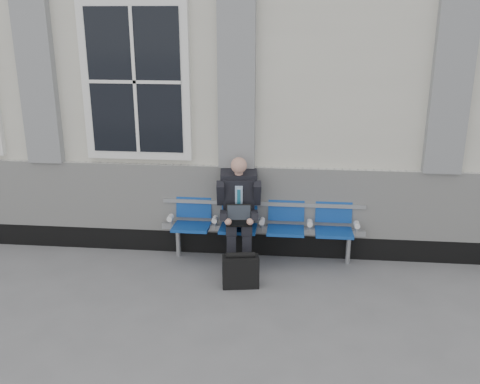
# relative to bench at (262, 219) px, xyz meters

# --- Properties ---
(ground) EXTENTS (70.00, 70.00, 0.00)m
(ground) POSITION_rel_bench_xyz_m (-1.94, -1.32, -0.55)
(ground) COLOR slate
(ground) RESTS_ON ground
(station_building) EXTENTS (14.40, 4.40, 4.49)m
(station_building) POSITION_rel_bench_xyz_m (-1.96, 2.15, 1.67)
(station_building) COLOR beige
(station_building) RESTS_ON ground
(bench) EXTENTS (2.60, 0.47, 0.91)m
(bench) POSITION_rel_bench_xyz_m (0.00, 0.00, 0.00)
(bench) COLOR #9EA0A3
(bench) RESTS_ON ground
(businessman) EXTENTS (0.57, 0.77, 1.39)m
(businessman) POSITION_rel_bench_xyz_m (-0.29, -0.13, 0.20)
(businessman) COLOR black
(businessman) RESTS_ON ground
(briefcase) EXTENTS (0.45, 0.24, 0.43)m
(briefcase) POSITION_rel_bench_xyz_m (-0.20, -0.79, -0.35)
(briefcase) COLOR black
(briefcase) RESTS_ON ground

